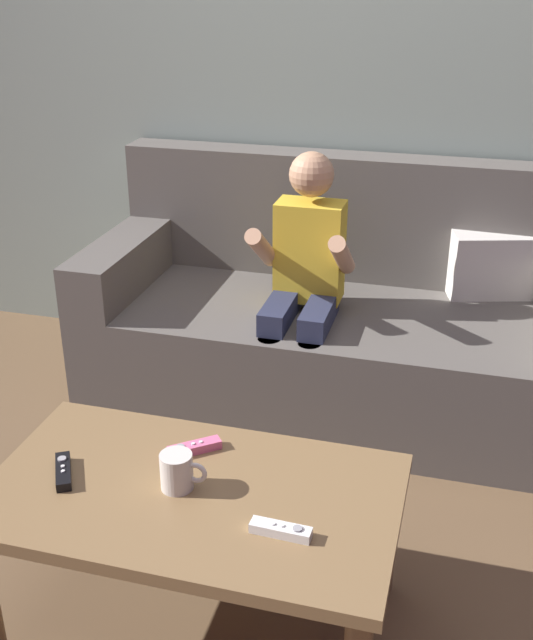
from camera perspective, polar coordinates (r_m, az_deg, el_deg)
ground_plane at (r=2.21m, az=-3.34°, el=-21.32°), size 9.80×9.80×0.00m
wall_back at (r=3.13m, az=6.07°, el=18.58°), size 4.90×0.05×2.50m
couch at (r=3.01m, az=5.19°, el=-0.28°), size 1.83×0.80×0.91m
person_seated_on_couch at (r=2.76m, az=2.74°, el=3.07°), size 0.34×0.42×0.99m
coffee_table at (r=1.98m, az=-5.42°, el=-13.65°), size 1.01×0.58×0.42m
game_remote_pink_near_edge at (r=2.06m, az=-5.30°, el=-9.28°), size 0.13×0.12×0.03m
game_remote_black_center at (r=2.04m, az=-14.65°, el=-10.66°), size 0.10×0.14×0.03m
game_remote_white_far_corner at (r=1.80m, az=1.07°, el=-15.12°), size 0.14×0.04×0.03m
coffee_mug at (r=1.92m, az=-6.57°, el=-11.03°), size 0.12×0.08×0.09m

